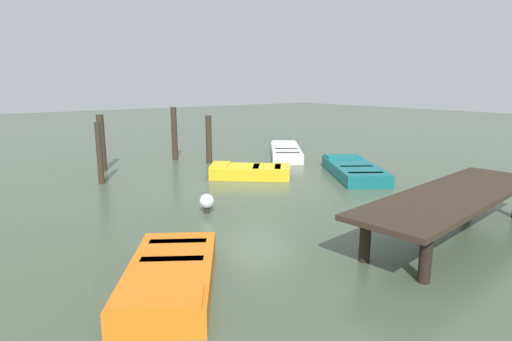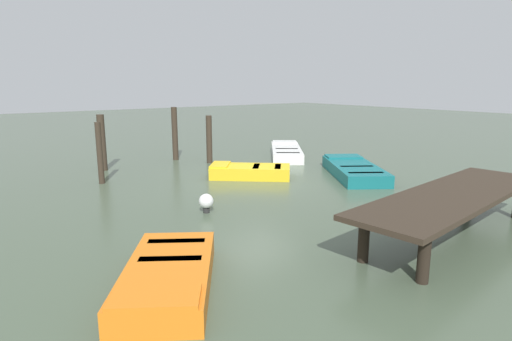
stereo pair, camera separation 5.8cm
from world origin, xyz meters
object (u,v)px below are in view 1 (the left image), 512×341
Objects in this scene: rowboat_teal at (353,169)px; mooring_piling_mid_right at (209,139)px; mooring_piling_center at (102,143)px; marker_buoy at (207,202)px; mooring_piling_far_right at (174,134)px; dock_segment at (454,198)px; mooring_piling_near_right at (100,153)px; rowboat_yellow at (250,171)px; rowboat_orange at (170,276)px; rowboat_white at (286,152)px.

mooring_piling_mid_right is at bearing 62.72° from rowboat_teal.
mooring_piling_center reaches higher than marker_buoy.
marker_buoy is at bearing 69.40° from mooring_piling_far_right.
dock_segment is 12.71× the size of marker_buoy.
mooring_piling_far_right is at bearing -147.26° from mooring_piling_near_right.
mooring_piling_mid_right is 6.64m from marker_buoy.
rowboat_orange is at bearing 86.11° from rowboat_yellow.
marker_buoy is (6.88, 4.92, 0.07)m from rowboat_white.
marker_buoy is (-2.44, -3.02, 0.07)m from rowboat_orange.
rowboat_teal is 8.09× the size of marker_buoy.
rowboat_teal is 2.06× the size of mooring_piling_mid_right.
mooring_piling_near_right is at bearing -70.57° from dock_segment.
mooring_piling_mid_right is at bearing -168.02° from mooring_piling_near_right.
mooring_piling_mid_right is (2.76, -5.05, 0.73)m from rowboat_teal.
dock_segment is at bearing -176.31° from rowboat_teal.
mooring_piling_far_right reaches higher than rowboat_white.
dock_segment reaches higher than marker_buoy.
rowboat_teal is at bearing 146.53° from rowboat_orange.
rowboat_yellow is 4.85m from mooring_piling_near_right.
mooring_piling_mid_right is 3.94× the size of marker_buoy.
mooring_piling_near_right reaches higher than rowboat_yellow.
rowboat_yellow is 1.46× the size of mooring_piling_mid_right.
mooring_piling_far_right is (4.20, -2.19, 0.87)m from rowboat_white.
rowboat_white is 0.98× the size of rowboat_teal.
rowboat_yellow is 5.57m from mooring_piling_center.
dock_segment is 10.13m from mooring_piling_mid_right.
rowboat_yellow is 0.71× the size of rowboat_teal.
rowboat_orange is (5.66, -1.46, -0.62)m from dock_segment.
rowboat_orange is 3.88m from marker_buoy.
mooring_piling_center reaches higher than rowboat_yellow.
rowboat_white is 7.90× the size of marker_buoy.
mooring_piling_center is at bearing -108.90° from mooring_piling_near_right.
rowboat_white is (-3.65, -9.41, -0.62)m from dock_segment.
mooring_piling_far_right is at bearing 62.49° from rowboat_teal.
rowboat_teal is 1.91× the size of mooring_piling_center.
rowboat_orange is at bearing 51.13° from marker_buoy.
dock_segment is at bearing -163.19° from rowboat_white.
rowboat_orange is 9.98m from mooring_piling_center.
mooring_piling_center is at bearing 7.20° from mooring_piling_far_right.
rowboat_orange is at bearing 55.85° from mooring_piling_mid_right.
rowboat_white is 1.74× the size of mooring_piling_far_right.
mooring_piling_mid_right reaches higher than dock_segment.
marker_buoy is (-0.41, 6.72, -0.73)m from mooring_piling_center.
dock_segment is at bearing 115.35° from mooring_piling_near_right.
rowboat_orange is 10.50m from mooring_piling_mid_right.
mooring_piling_center reaches higher than mooring_piling_near_right.
rowboat_teal is 9.05m from mooring_piling_center.
rowboat_white is 7.55m from mooring_piling_center.
mooring_piling_far_right reaches higher than mooring_piling_center.
mooring_piling_center is at bearing -86.47° from marker_buoy.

